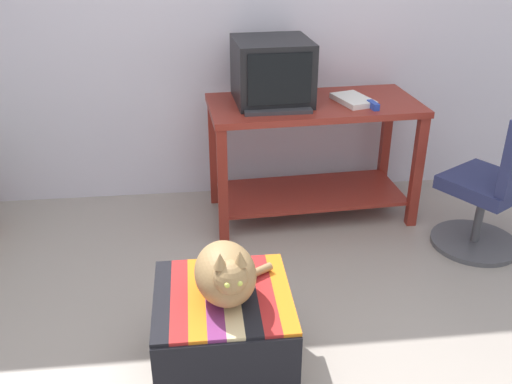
{
  "coord_description": "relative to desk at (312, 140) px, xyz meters",
  "views": [
    {
      "loc": [
        -0.27,
        -1.72,
        1.84
      ],
      "look_at": [
        0.02,
        0.85,
        0.55
      ],
      "focal_mm": 39.67,
      "sensor_mm": 36.0,
      "label": 1
    }
  ],
  "objects": [
    {
      "name": "desk",
      "position": [
        0.0,
        0.0,
        0.0
      ],
      "size": [
        1.34,
        0.68,
        0.78
      ],
      "rotation": [
        0.0,
        0.0,
        0.06
      ],
      "color": "maroon",
      "rests_on": "ground_plane"
    },
    {
      "name": "tv_monitor",
      "position": [
        -0.26,
        0.06,
        0.44
      ],
      "size": [
        0.48,
        0.49,
        0.38
      ],
      "rotation": [
        0.0,
        0.0,
        0.06
      ],
      "color": "black",
      "rests_on": "desk"
    },
    {
      "name": "book",
      "position": [
        0.24,
        -0.03,
        0.27
      ],
      "size": [
        0.25,
        0.32,
        0.03
      ],
      "primitive_type": "cube",
      "rotation": [
        0.0,
        0.0,
        0.29
      ],
      "color": "white",
      "rests_on": "desk"
    },
    {
      "name": "stapler",
      "position": [
        0.33,
        -0.16,
        0.27
      ],
      "size": [
        0.05,
        0.11,
        0.04
      ],
      "primitive_type": "cube",
      "rotation": [
        0.0,
        0.0,
        0.14
      ],
      "color": "#2342B7",
      "rests_on": "desk"
    },
    {
      "name": "cat",
      "position": [
        -0.65,
        -1.43,
        0.01
      ],
      "size": [
        0.36,
        0.39,
        0.3
      ],
      "rotation": [
        0.0,
        0.0,
        0.11
      ],
      "color": "#9E7A4C",
      "rests_on": "ottoman_with_blanket"
    },
    {
      "name": "office_chair",
      "position": [
        0.96,
        -0.57,
        -0.14
      ],
      "size": [
        0.58,
        0.58,
        0.89
      ],
      "rotation": [
        0.0,
        0.0,
        3.68
      ],
      "color": "#4C4C51",
      "rests_on": "ground_plane"
    },
    {
      "name": "keyboard",
      "position": [
        -0.25,
        -0.15,
        0.26
      ],
      "size": [
        0.4,
        0.16,
        0.02
      ],
      "primitive_type": "cube",
      "rotation": [
        0.0,
        0.0,
        0.02
      ],
      "color": "#333338",
      "rests_on": "desk"
    },
    {
      "name": "ottoman_with_blanket",
      "position": [
        -0.66,
        -1.4,
        -0.32
      ],
      "size": [
        0.57,
        0.57,
        0.41
      ],
      "color": "#4C4238",
      "rests_on": "ground_plane"
    },
    {
      "name": "back_wall",
      "position": [
        -0.47,
        0.45,
        0.77
      ],
      "size": [
        8.0,
        0.1,
        2.6
      ],
      "primitive_type": "cube",
      "color": "silver",
      "rests_on": "ground_plane"
    }
  ]
}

